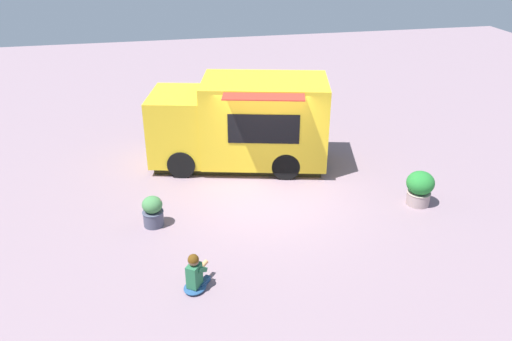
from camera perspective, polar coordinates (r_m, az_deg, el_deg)
The scene contains 5 objects.
ground_plane at distance 13.95m, azimuth 1.37°, elevation -2.77°, with size 40.00×40.00×0.00m, color gray.
food_truck at distance 15.25m, azimuth -1.53°, elevation 5.07°, with size 3.69×5.44×2.60m.
person_customer at distance 10.60m, azimuth -6.69°, elevation -11.31°, with size 0.78×0.67×0.84m.
planter_flowering_near at distance 13.97m, azimuth 17.56°, elevation -1.77°, with size 0.71×0.71×0.92m.
planter_flowering_far at distance 12.72m, azimuth -11.27°, elevation -4.41°, with size 0.52×0.52×0.78m.
Camera 1 is at (-11.87, 2.79, 6.78)m, focal length 36.39 mm.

